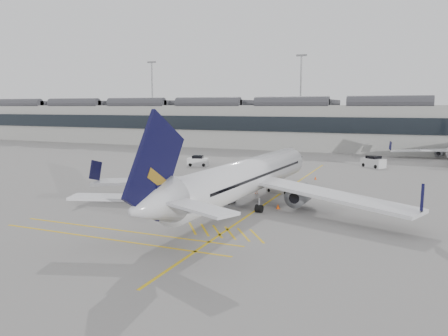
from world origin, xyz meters
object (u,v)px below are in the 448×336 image
at_px(ramp_agent_a, 256,187).
at_px(pushback_tug, 166,197).
at_px(airliner_main, 244,178).
at_px(baggage_cart_a, 226,193).
at_px(ramp_agent_b, 223,190).
at_px(belt_loader, 280,188).

relative_size(ramp_agent_a, pushback_tug, 0.59).
height_order(airliner_main, baggage_cart_a, airliner_main).
bearing_deg(baggage_cart_a, airliner_main, -10.27).
distance_m(baggage_cart_a, pushback_tug, 6.79).
distance_m(airliner_main, ramp_agent_b, 5.88).
bearing_deg(belt_loader, airliner_main, -77.82).
bearing_deg(baggage_cart_a, ramp_agent_a, 86.59).
relative_size(airliner_main, ramp_agent_b, 24.28).
relative_size(airliner_main, belt_loader, 9.08).
distance_m(belt_loader, ramp_agent_b, 7.63).
height_order(ramp_agent_b, pushback_tug, ramp_agent_b).
relative_size(airliner_main, pushback_tug, 14.74).
xyz_separation_m(baggage_cart_a, ramp_agent_a, (1.51, 6.22, -0.28)).
xyz_separation_m(belt_loader, ramp_agent_a, (-2.47, -1.85, 0.29)).
distance_m(belt_loader, pushback_tug, 14.71).
relative_size(belt_loader, ramp_agent_b, 2.67).
xyz_separation_m(ramp_agent_b, pushback_tug, (-4.83, -5.19, -0.18)).
relative_size(belt_loader, pushback_tug, 1.62).
distance_m(belt_loader, ramp_agent_a, 3.10).
xyz_separation_m(belt_loader, pushback_tug, (-10.30, -10.49, 0.13)).
relative_size(belt_loader, ramp_agent_a, 2.73).
distance_m(airliner_main, pushback_tug, 9.26).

